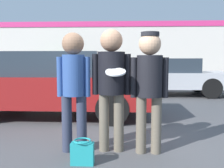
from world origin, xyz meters
TOP-DOWN VIEW (x-y plane):
  - ground_plane at (0.00, 0.00)m, footprint 56.00×56.00m
  - storefront_building at (0.00, 10.59)m, footprint 24.00×0.22m
  - person_left at (-0.76, -0.29)m, footprint 0.49×0.32m
  - person_middle_with_frisbee at (-0.21, -0.24)m, footprint 0.56×0.61m
  - person_right at (0.33, -0.29)m, footprint 0.54×0.37m
  - parked_car_near at (-1.71, 1.99)m, footprint 4.57×1.79m
  - parked_car_far at (1.51, 5.67)m, footprint 4.66×1.87m
  - shrub at (-3.40, 9.63)m, footprint 1.54×1.54m
  - handbag at (-0.57, -0.74)m, footprint 0.30×0.23m

SIDE VIEW (x-z plane):
  - ground_plane at x=0.00m, z-range 0.00..0.00m
  - handbag at x=-0.57m, z-range -0.01..0.32m
  - parked_car_far at x=1.51m, z-range 0.03..1.41m
  - shrub at x=-3.40m, z-range 0.00..1.54m
  - parked_car_near at x=-1.71m, z-range 0.01..1.55m
  - person_left at x=-0.76m, z-range 0.17..1.93m
  - person_right at x=0.33m, z-range 0.19..1.95m
  - person_middle_with_frisbee at x=-0.21m, z-range 0.20..2.01m
  - storefront_building at x=0.00m, z-range 0.03..3.51m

